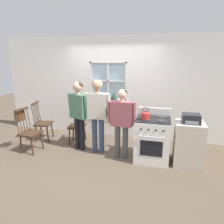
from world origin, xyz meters
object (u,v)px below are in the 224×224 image
object	(u,v)px
person_teen_center	(98,109)
stove	(152,139)
person_adult_right	(122,118)
potted_plant	(114,98)
handbag	(19,115)
chair_center_cluster	(43,123)
chair_near_wall	(78,126)
stereo	(191,119)
side_counter	(188,144)
kettle	(145,115)
person_elderly_left	(79,109)
chair_by_window	(30,133)

from	to	relation	value
person_teen_center	stove	xyz separation A→B (m)	(1.23, -0.08, -0.56)
person_adult_right	potted_plant	distance (m)	1.30
handbag	chair_center_cluster	bearing A→B (deg)	80.24
person_adult_right	potted_plant	world-z (taller)	person_adult_right
chair_near_wall	person_adult_right	size ratio (longest dim) A/B	0.68
stereo	side_counter	bearing A→B (deg)	90.00
kettle	chair_near_wall	bearing A→B (deg)	161.54
person_teen_center	handbag	size ratio (longest dim) A/B	5.45
potted_plant	stereo	world-z (taller)	potted_plant
kettle	side_counter	xyz separation A→B (m)	(0.88, 0.10, -0.57)
person_elderly_left	stove	size ratio (longest dim) A/B	1.50
stereo	person_elderly_left	bearing A→B (deg)	176.21
kettle	person_teen_center	bearing A→B (deg)	168.75
potted_plant	stereo	bearing A→B (deg)	-32.63
side_counter	stereo	size ratio (longest dim) A/B	2.65
chair_center_cluster	person_adult_right	size ratio (longest dim) A/B	0.68
chair_by_window	chair_center_cluster	size ratio (longest dim) A/B	1.00
stove	chair_near_wall	bearing A→B (deg)	166.68
person_adult_right	potted_plant	bearing A→B (deg)	113.31
chair_center_cluster	stove	world-z (taller)	stove
chair_near_wall	person_elderly_left	distance (m)	0.67
kettle	potted_plant	size ratio (longest dim) A/B	0.84
person_elderly_left	side_counter	bearing A→B (deg)	14.20
person_teen_center	stove	size ratio (longest dim) A/B	1.54
stove	potted_plant	world-z (taller)	potted_plant
chair_near_wall	person_elderly_left	size ratio (longest dim) A/B	0.63
chair_center_cluster	side_counter	size ratio (longest dim) A/B	1.14
person_teen_center	side_counter	world-z (taller)	person_teen_center
person_teen_center	person_adult_right	xyz separation A→B (m)	(0.58, -0.16, -0.11)
stove	kettle	bearing A→B (deg)	-140.33
chair_by_window	stereo	size ratio (longest dim) A/B	3.02
chair_near_wall	person_adult_right	bearing A→B (deg)	58.60
person_elderly_left	stove	xyz separation A→B (m)	(1.70, -0.11, -0.52)
person_elderly_left	stereo	world-z (taller)	person_elderly_left
chair_by_window	potted_plant	distance (m)	2.28
person_elderly_left	side_counter	xyz separation A→B (m)	(2.42, -0.14, -0.55)
chair_by_window	stove	bearing A→B (deg)	-79.76
person_elderly_left	person_adult_right	distance (m)	1.07
chair_by_window	person_adult_right	world-z (taller)	person_adult_right
chair_by_window	kettle	distance (m)	2.69
person_elderly_left	chair_near_wall	bearing A→B (deg)	137.20
potted_plant	side_counter	world-z (taller)	potted_plant
chair_by_window	stove	size ratio (longest dim) A/B	0.95
person_teen_center	person_adult_right	distance (m)	0.61
handbag	stereo	xyz separation A→B (m)	(3.74, 0.22, 0.13)
chair_by_window	potted_plant	world-z (taller)	potted_plant
chair_center_cluster	kettle	size ratio (longest dim) A/B	4.16
person_elderly_left	stereo	size ratio (longest dim) A/B	4.77
chair_by_window	kettle	xyz separation A→B (m)	(2.63, 0.15, 0.57)
person_adult_right	kettle	distance (m)	0.51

